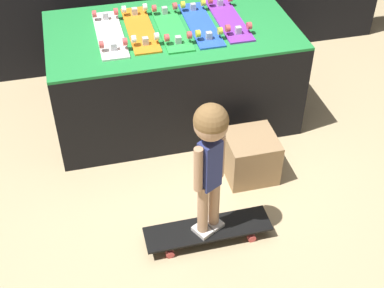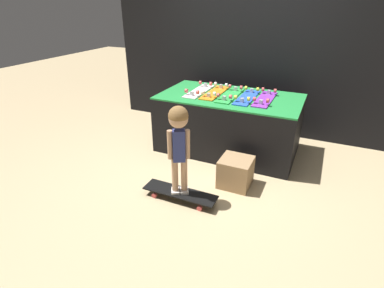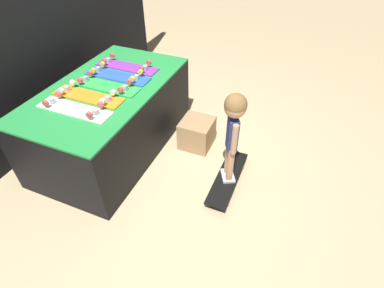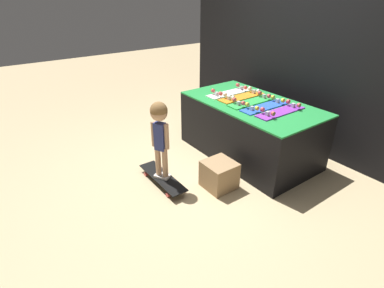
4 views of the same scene
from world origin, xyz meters
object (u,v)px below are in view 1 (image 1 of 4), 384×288
skateboard_green_on_rack (171,27)px  skateboard_purple_on_rack (229,18)px  child (210,148)px  skateboard_blue_on_rack (201,23)px  storage_box (250,156)px  skateboard_on_floor (208,230)px  skateboard_white_on_rack (110,33)px  skateboard_orange_on_rack (140,28)px

skateboard_green_on_rack → skateboard_purple_on_rack: 0.45m
skateboard_green_on_rack → child: child is taller
skateboard_blue_on_rack → storage_box: size_ratio=2.04×
child → storage_box: 0.89m
skateboard_purple_on_rack → skateboard_on_floor: (-0.52, -1.37, -0.71)m
skateboard_white_on_rack → skateboard_green_on_rack: (0.45, -0.02, 0.00)m
skateboard_purple_on_rack → skateboard_on_floor: bearing=-110.7°
skateboard_on_floor → storage_box: size_ratio=2.30×
child → skateboard_on_floor: bearing=62.0°
skateboard_orange_on_rack → skateboard_white_on_rack: bearing=-174.1°
skateboard_on_floor → skateboard_blue_on_rack: bearing=77.6°
skateboard_orange_on_rack → storage_box: skateboard_orange_on_rack is taller
skateboard_on_floor → child: (0.00, -0.00, 0.67)m
skateboard_orange_on_rack → skateboard_green_on_rack: bearing=-9.7°
skateboard_on_floor → child: bearing=-90.0°
skateboard_blue_on_rack → child: bearing=-102.4°
skateboard_orange_on_rack → skateboard_on_floor: 1.55m
skateboard_purple_on_rack → skateboard_on_floor: skateboard_purple_on_rack is taller
skateboard_blue_on_rack → storage_box: 1.05m
skateboard_white_on_rack → skateboard_orange_on_rack: same height
skateboard_orange_on_rack → child: (0.15, -1.37, -0.03)m
skateboard_orange_on_rack → skateboard_purple_on_rack: size_ratio=1.00×
skateboard_blue_on_rack → skateboard_on_floor: (-0.29, -1.34, -0.71)m
storage_box → skateboard_orange_on_rack: bearing=124.4°
skateboard_white_on_rack → storage_box: (0.82, -0.84, -0.62)m
skateboard_green_on_rack → skateboard_on_floor: skateboard_green_on_rack is taller
skateboard_purple_on_rack → storage_box: (-0.08, -0.86, -0.62)m
skateboard_white_on_rack → skateboard_green_on_rack: bearing=-1.9°
storage_box → skateboard_blue_on_rack: bearing=100.0°
skateboard_green_on_rack → skateboard_blue_on_rack: same height
skateboard_white_on_rack → skateboard_purple_on_rack: 0.89m
skateboard_green_on_rack → skateboard_on_floor: 1.51m
skateboard_white_on_rack → skateboard_on_floor: (0.37, -1.35, -0.71)m
skateboard_blue_on_rack → child: 1.38m
skateboard_orange_on_rack → skateboard_purple_on_rack: bearing=-0.6°
skateboard_white_on_rack → skateboard_green_on_rack: 0.45m
skateboard_white_on_rack → skateboard_on_floor: size_ratio=0.89×
skateboard_purple_on_rack → skateboard_on_floor: 1.62m
skateboard_white_on_rack → skateboard_blue_on_rack: same height
skateboard_green_on_rack → skateboard_orange_on_rack: bearing=170.3°
skateboard_blue_on_rack → storage_box: (0.15, -0.84, -0.62)m
skateboard_orange_on_rack → skateboard_on_floor: size_ratio=0.89×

